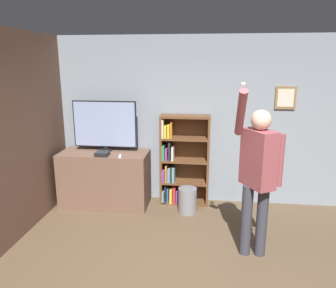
% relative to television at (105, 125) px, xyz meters
% --- Properties ---
extents(wall_back, '(6.66, 0.09, 2.70)m').
position_rel_television_xyz_m(wall_back, '(1.53, 0.28, 0.05)').
color(wall_back, gray).
rests_on(wall_back, ground_plane).
extents(wall_side_brick, '(0.06, 4.31, 2.70)m').
position_rel_television_xyz_m(wall_side_brick, '(-0.83, -1.10, 0.05)').
color(wall_side_brick, brown).
rests_on(wall_side_brick, ground_plane).
extents(tv_ledge, '(1.40, 0.62, 0.89)m').
position_rel_television_xyz_m(tv_ledge, '(0.00, -0.12, -0.86)').
color(tv_ledge, brown).
rests_on(tv_ledge, ground_plane).
extents(television, '(1.03, 0.22, 0.81)m').
position_rel_television_xyz_m(television, '(0.00, 0.00, 0.00)').
color(television, black).
rests_on(television, tv_ledge).
extents(game_console, '(0.20, 0.18, 0.06)m').
position_rel_television_xyz_m(game_console, '(0.04, -0.31, -0.38)').
color(game_console, black).
rests_on(game_console, tv_ledge).
extents(remote_loose, '(0.06, 0.14, 0.02)m').
position_rel_television_xyz_m(remote_loose, '(0.32, -0.34, -0.41)').
color(remote_loose, white).
rests_on(remote_loose, tv_ledge).
extents(bookshelf, '(0.79, 0.28, 1.47)m').
position_rel_television_xyz_m(bookshelf, '(1.20, 0.10, -0.60)').
color(bookshelf, brown).
rests_on(bookshelf, ground_plane).
extents(person, '(0.56, 0.57, 2.09)m').
position_rel_television_xyz_m(person, '(2.22, -1.31, -0.22)').
color(person, '#383842').
rests_on(person, ground_plane).
extents(waste_bin, '(0.29, 0.29, 0.39)m').
position_rel_television_xyz_m(waste_bin, '(1.35, -0.25, -1.11)').
color(waste_bin, gray).
rests_on(waste_bin, ground_plane).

